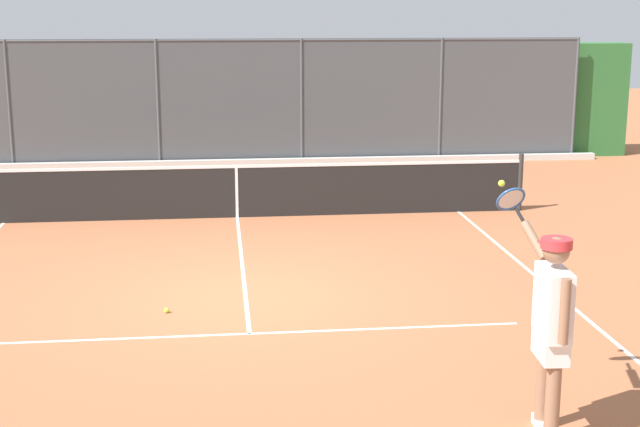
# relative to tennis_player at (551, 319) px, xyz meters

# --- Properties ---
(ground_plane) EXTENTS (60.00, 60.00, 0.00)m
(ground_plane) POSITION_rel_tennis_player_xyz_m (2.52, -4.23, -1.08)
(ground_plane) COLOR #A8603D
(court_line_markings) EXTENTS (8.28, 11.11, 0.01)m
(court_line_markings) POSITION_rel_tennis_player_xyz_m (2.52, -2.61, -1.08)
(court_line_markings) COLOR white
(court_line_markings) RESTS_ON ground
(fence_backdrop) EXTENTS (20.15, 1.37, 3.01)m
(fence_backdrop) POSITION_rel_tennis_player_xyz_m (2.52, -15.35, 0.33)
(fence_backdrop) COLOR #474C51
(fence_backdrop) RESTS_ON ground
(tennis_net) EXTENTS (10.64, 0.09, 1.07)m
(tennis_net) POSITION_rel_tennis_player_xyz_m (2.52, -8.94, -0.59)
(tennis_net) COLOR #2D2D2D
(tennis_net) RESTS_ON ground
(tennis_player) EXTENTS (0.42, 1.48, 2.10)m
(tennis_player) POSITION_rel_tennis_player_xyz_m (0.00, 0.00, 0.00)
(tennis_player) COLOR silver
(tennis_player) RESTS_ON ground
(tennis_ball_by_sideline) EXTENTS (0.07, 0.07, 0.07)m
(tennis_ball_by_sideline) POSITION_rel_tennis_player_xyz_m (3.52, -3.71, -1.05)
(tennis_ball_by_sideline) COLOR #C1D138
(tennis_ball_by_sideline) RESTS_ON ground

